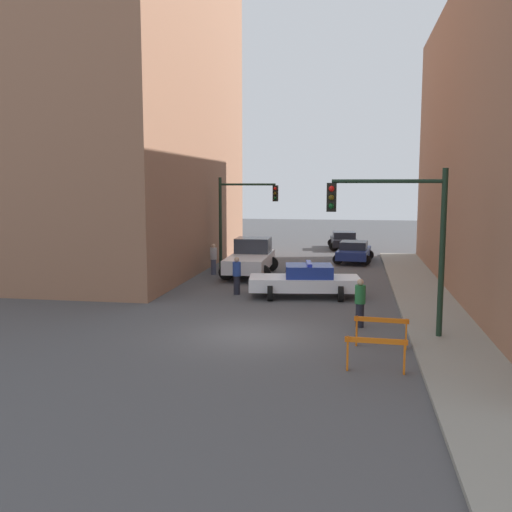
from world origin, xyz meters
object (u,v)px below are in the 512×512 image
(pedestrian_sidewalk, at_px, (360,302))
(parked_car_mid, at_px, (344,240))
(barrier_mid, at_px, (381,327))
(traffic_light_far, at_px, (239,209))
(police_car, at_px, (305,280))
(traffic_light_near, at_px, (404,227))
(white_truck, at_px, (251,258))
(barrier_front, at_px, (376,349))
(pedestrian_corner, at_px, (213,259))
(parked_car_near, at_px, (354,251))
(pedestrian_crossing, at_px, (237,275))

(pedestrian_sidewalk, bearing_deg, parked_car_mid, -36.76)
(barrier_mid, bearing_deg, pedestrian_sidewalk, 104.52)
(traffic_light_far, distance_m, police_car, 9.50)
(traffic_light_far, bearing_deg, police_car, -60.33)
(traffic_light_near, xyz_separation_m, white_truck, (-6.93, 11.65, -2.62))
(traffic_light_far, relative_size, pedestrian_sidewalk, 3.13)
(traffic_light_far, relative_size, police_car, 1.06)
(pedestrian_sidewalk, height_order, barrier_front, pedestrian_sidewalk)
(traffic_light_near, bearing_deg, pedestrian_corner, 128.18)
(parked_car_mid, distance_m, pedestrian_corner, 14.87)
(white_truck, xyz_separation_m, pedestrian_corner, (-1.97, -0.32, -0.04))
(parked_car_near, xyz_separation_m, parked_car_mid, (-0.76, 7.07, 0.00))
(traffic_light_far, bearing_deg, parked_car_near, 28.86)
(parked_car_near, relative_size, pedestrian_sidewalk, 2.68)
(police_car, height_order, parked_car_near, police_car)
(police_car, distance_m, white_truck, 6.58)
(police_car, bearing_deg, barrier_mid, -165.75)
(traffic_light_far, bearing_deg, parked_car_mid, 61.55)
(traffic_light_far, xyz_separation_m, police_car, (4.51, -7.92, -2.67))
(traffic_light_far, distance_m, parked_car_near, 7.95)
(white_truck, height_order, pedestrian_sidewalk, white_truck)
(traffic_light_near, bearing_deg, pedestrian_sidewalk, 136.94)
(pedestrian_crossing, distance_m, barrier_mid, 9.37)
(pedestrian_sidewalk, bearing_deg, barrier_front, 145.34)
(traffic_light_near, height_order, barrier_mid, traffic_light_near)
(traffic_light_far, distance_m, pedestrian_sidewalk, 14.67)
(traffic_light_near, distance_m, pedestrian_crossing, 9.35)
(traffic_light_near, xyz_separation_m, barrier_mid, (-0.65, -1.16, -2.91))
(parked_car_mid, distance_m, barrier_mid, 25.83)
(barrier_front, bearing_deg, traffic_light_near, 75.66)
(pedestrian_sidewalk, bearing_deg, traffic_light_near, -172.24)
(traffic_light_near, relative_size, pedestrian_sidewalk, 3.13)
(police_car, xyz_separation_m, parked_car_mid, (1.27, 18.59, -0.05))
(police_car, height_order, barrier_front, police_car)
(white_truck, bearing_deg, traffic_light_far, 114.56)
(police_car, xyz_separation_m, barrier_mid, (2.87, -7.19, -0.11))
(parked_car_mid, xyz_separation_m, pedestrian_crossing, (-4.30, -18.50, 0.19))
(white_truck, bearing_deg, barrier_front, -69.32)
(traffic_light_far, distance_m, white_truck, 3.56)
(pedestrian_sidewalk, bearing_deg, traffic_light_far, -11.24)
(traffic_light_far, height_order, parked_car_mid, traffic_light_far)
(pedestrian_corner, bearing_deg, traffic_light_near, 154.16)
(white_truck, distance_m, pedestrian_corner, 2.00)
(traffic_light_far, bearing_deg, barrier_mid, -63.97)
(parked_car_mid, bearing_deg, pedestrian_crossing, -108.14)
(white_truck, distance_m, barrier_mid, 14.27)
(traffic_light_far, relative_size, barrier_front, 3.25)
(barrier_front, bearing_deg, parked_car_mid, 92.77)
(white_truck, height_order, pedestrian_corner, white_truck)
(pedestrian_crossing, xyz_separation_m, barrier_mid, (5.89, -7.28, -0.24))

